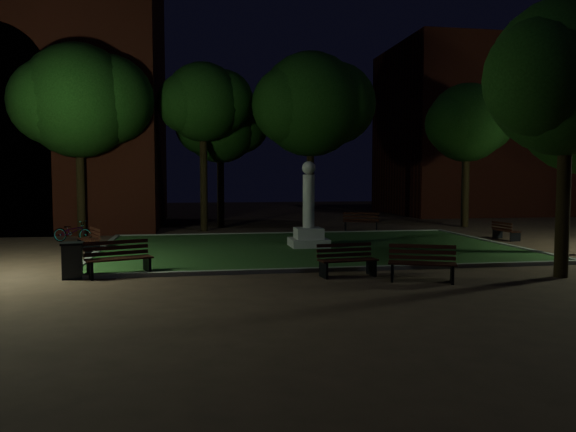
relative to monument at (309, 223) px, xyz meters
The scene contains 21 objects.
ground 2.22m from the monument, 90.00° to the right, with size 80.00×80.00×0.00m, color #493124.
lawn 0.92m from the monument, ahead, with size 15.00×10.00×0.08m, color #2B5121.
lawn_kerb 0.90m from the monument, ahead, with size 15.40×10.40×0.12m.
monument is the anchor object (origin of this frame).
building_far 25.95m from the monument, 45.00° to the left, with size 16.00×10.00×12.00m, color #4B1910.
tree_north_wl 9.86m from the monument, 116.17° to the left, with size 4.73×3.86×8.26m.
tree_north_er 8.82m from the monument, 76.65° to the left, with size 6.29×5.14×8.83m.
tree_ne 13.42m from the monument, 35.93° to the left, with size 5.09×4.15×7.63m.
tree_se 9.99m from the monument, 51.50° to the right, with size 5.13×4.19×7.44m.
tree_nw 11.85m from the monument, 148.14° to the left, with size 6.16×5.03×8.55m.
tree_far_north 10.83m from the monument, 106.01° to the left, with size 4.98×4.07×7.49m.
lamppost_nw 12.72m from the monument, 147.29° to the left, with size 1.18×0.28×4.56m.
lamppost_ne 12.65m from the monument, 36.95° to the left, with size 1.18×0.28×4.24m.
bench_near_left 5.92m from the monument, 91.52° to the right, with size 1.66×0.75×0.88m.
bench_near_right 7.15m from the monument, 77.41° to the right, with size 1.81×1.19×0.94m.
bench_west_near 7.97m from the monument, 142.38° to the right, with size 1.85×1.18×0.96m.
bench_left_side 8.05m from the monument, behind, with size 1.05×1.60×0.83m.
bench_right_side 8.99m from the monument, ahead, with size 0.59×1.44×0.77m.
bench_far_side 7.17m from the monument, 57.05° to the left, with size 1.85×1.13×0.96m.
trash_bin 9.00m from the monument, 146.17° to the right, with size 0.63×0.63×0.97m.
bicycle 9.95m from the monument, 157.89° to the left, with size 0.58×1.67×0.88m, color black.
Camera 1 is at (-4.28, -18.56, 2.72)m, focal length 35.00 mm.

